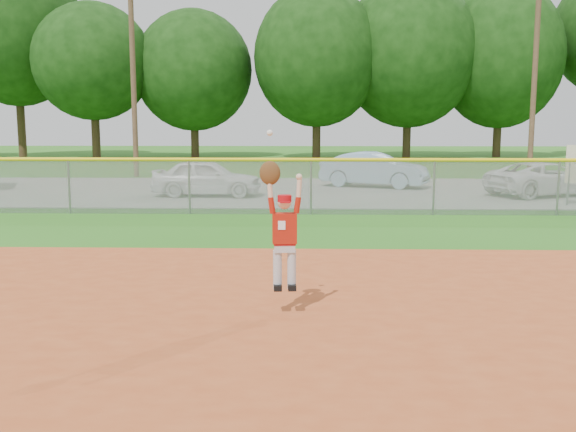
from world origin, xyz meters
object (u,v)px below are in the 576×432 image
Objects in this scene: ballplayer at (282,226)px; car_white_b at (545,179)px; car_blue at (374,170)px; car_white_a at (207,178)px.

car_white_b is at bearing 58.70° from ballplayer.
car_blue is 6.16m from car_white_b.
ballplayer is (-8.41, -13.83, 0.59)m from car_white_b.
car_white_b is (5.51, -2.77, -0.10)m from car_blue.
car_white_b is at bearing -86.40° from car_white_a.
car_white_a is 6.78m from car_blue.
ballplayer reaches higher than car_white_a.
car_white_b is at bearing -95.06° from car_blue.
car_white_a is at bearing 69.04° from car_white_b.
car_blue is at bearing 40.03° from car_white_b.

